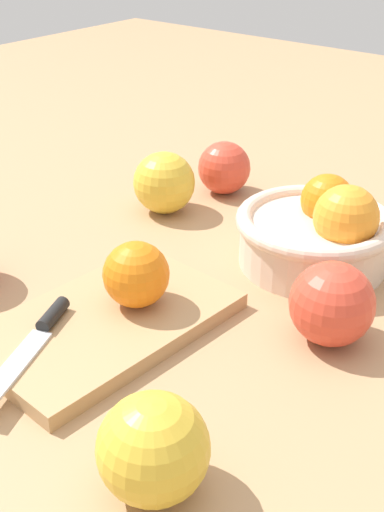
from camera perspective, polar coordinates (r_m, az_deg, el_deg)
name	(u,v)px	position (r m, az deg, el deg)	size (l,w,h in m)	color
ground_plane	(185,291)	(0.72, -0.63, -3.02)	(2.40, 2.40, 0.00)	tan
bowl	(319,231)	(0.77, 10.77, 2.11)	(0.18, 0.18, 0.11)	beige
cutting_board	(106,322)	(0.67, -7.32, -5.64)	(0.25, 0.15, 0.02)	tan
orange_on_board	(136,274)	(0.66, -4.79, -1.58)	(0.07, 0.07, 0.07)	orange
knife	(37,336)	(0.64, -13.09, -6.67)	(0.15, 0.08, 0.01)	silver
apple_front_left	(164,183)	(0.89, -2.39, 6.27)	(0.08, 0.08, 0.08)	gold
apple_back_right	(153,449)	(0.49, -3.32, -16.08)	(0.08, 0.08, 0.08)	gold
apple_front_left_2	(224,168)	(0.95, 2.76, 7.53)	(0.07, 0.07, 0.07)	#D6422D
apple_back_center	(332,304)	(0.64, 11.85, -4.02)	(0.08, 0.08, 0.08)	#D6422D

